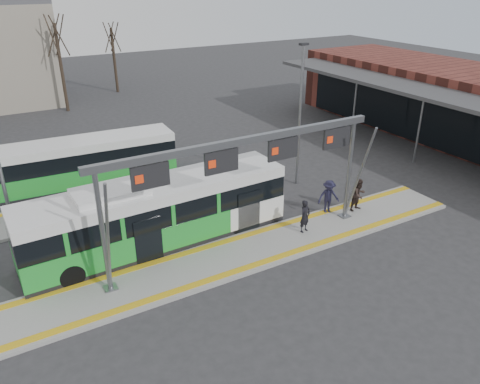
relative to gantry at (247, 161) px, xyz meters
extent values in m
plane|color=#2D2D30|center=(0.35, -0.25, -4.30)|extent=(120.00, 120.00, 0.00)
cube|color=gray|center=(0.35, -0.25, -4.22)|extent=(22.00, 3.00, 0.15)
cube|color=gray|center=(-3.65, 7.75, -4.22)|extent=(20.00, 3.00, 0.15)
cube|color=gold|center=(0.35, 0.90, -4.14)|extent=(22.00, 0.35, 0.02)
cube|color=gold|center=(0.35, -1.40, -4.14)|extent=(22.00, 0.35, 0.02)
cube|color=gold|center=(-3.65, 8.90, -4.14)|extent=(20.00, 0.35, 0.02)
cylinder|color=slate|center=(-6.15, 0.05, -1.62)|extent=(0.20, 0.20, 5.05)
cube|color=slate|center=(-6.15, 0.05, -4.12)|extent=(0.50, 0.50, 0.06)
cylinder|color=slate|center=(-6.15, -0.65, -1.62)|extent=(0.12, 1.46, 4.90)
cylinder|color=slate|center=(5.85, 0.05, -1.62)|extent=(0.20, 0.20, 5.05)
cube|color=slate|center=(5.85, 0.05, -4.12)|extent=(0.50, 0.50, 0.06)
cylinder|color=slate|center=(5.85, -0.65, -1.62)|extent=(0.12, 1.46, 4.90)
cube|color=slate|center=(-0.15, 0.05, 0.90)|extent=(13.00, 0.25, 0.30)
cube|color=black|center=(-4.15, 0.05, 0.20)|extent=(1.50, 0.12, 0.95)
cube|color=red|center=(-4.60, -0.02, 0.20)|extent=(0.32, 0.02, 0.32)
cube|color=black|center=(-1.15, 0.05, 0.20)|extent=(1.50, 0.12, 0.95)
cube|color=red|center=(-1.60, -0.02, 0.20)|extent=(0.32, 0.02, 0.32)
cube|color=black|center=(1.85, 0.05, 0.20)|extent=(1.50, 0.12, 0.95)
cube|color=red|center=(1.40, -0.02, 0.20)|extent=(0.32, 0.02, 0.32)
cube|color=black|center=(4.85, 0.05, 0.20)|extent=(1.50, 0.12, 0.95)
cube|color=red|center=(4.40, -0.02, 0.20)|extent=(0.32, 0.02, 0.32)
cube|color=black|center=(18.15, 3.75, -2.30)|extent=(0.15, 28.00, 3.60)
cube|color=#3F3F42|center=(16.85, 3.75, 0.00)|extent=(4.00, 30.00, 0.25)
cylinder|color=slate|center=(15.15, 3.75, -2.15)|extent=(0.14, 0.14, 4.30)
cylinder|color=slate|center=(15.15, 9.75, -2.15)|extent=(0.14, 0.14, 4.30)
cube|color=black|center=(-3.16, 2.41, -4.12)|extent=(12.16, 2.95, 0.35)
cube|color=green|center=(-3.16, 2.41, -3.37)|extent=(12.16, 2.95, 1.16)
cube|color=black|center=(-3.16, 2.41, -2.29)|extent=(12.16, 2.88, 1.01)
cube|color=white|center=(-3.16, 2.41, -1.53)|extent=(12.16, 2.95, 0.50)
cube|color=orange|center=(2.87, 2.61, -1.63)|extent=(0.11, 1.80, 0.28)
cube|color=white|center=(-5.17, 2.35, -1.13)|extent=(3.08, 1.89, 0.30)
cylinder|color=black|center=(-7.35, 1.14, -3.80)|extent=(1.02, 0.33, 1.01)
cylinder|color=black|center=(-7.42, 3.41, -3.80)|extent=(1.02, 0.33, 1.01)
cylinder|color=black|center=(0.50, 1.40, -3.80)|extent=(1.02, 0.33, 1.01)
cylinder|color=black|center=(0.43, 3.66, -3.80)|extent=(1.02, 0.33, 1.01)
cube|color=black|center=(-4.77, 10.97, -4.14)|extent=(11.19, 3.01, 0.32)
cube|color=green|center=(-4.77, 10.97, -3.45)|extent=(11.19, 3.01, 1.06)
cube|color=black|center=(-4.77, 10.97, -2.46)|extent=(11.18, 2.94, 0.92)
cube|color=white|center=(-4.77, 10.97, -1.76)|extent=(11.19, 3.01, 0.46)
cylinder|color=black|center=(-8.70, 10.18, -3.84)|extent=(0.94, 0.33, 0.92)
cylinder|color=black|center=(-8.58, 12.23, -3.84)|extent=(0.94, 0.33, 0.92)
cylinder|color=black|center=(-1.52, 9.75, -3.84)|extent=(0.94, 0.33, 0.92)
cylinder|color=black|center=(-1.40, 11.80, -3.84)|extent=(0.94, 0.33, 0.92)
imported|color=black|center=(3.15, -0.14, -3.34)|extent=(0.66, 0.52, 1.61)
imported|color=#2E221E|center=(6.93, 0.28, -3.29)|extent=(0.91, 0.74, 1.72)
imported|color=#201F38|center=(5.39, 0.85, -3.26)|extent=(1.28, 0.95, 1.77)
cylinder|color=#382B21|center=(-1.94, 28.45, -0.52)|extent=(0.28, 0.28, 7.56)
cylinder|color=#382B21|center=(4.22, 33.62, -1.12)|extent=(0.28, 0.28, 6.36)
cylinder|color=slate|center=(-8.92, 4.75, -0.32)|extent=(0.16, 0.16, 7.95)
cylinder|color=slate|center=(6.38, 4.87, -0.30)|extent=(0.16, 0.16, 7.99)
cube|color=black|center=(6.38, 4.87, 3.69)|extent=(0.50, 0.25, 0.12)
camera|label=1|loc=(-9.28, -15.47, 7.05)|focal=35.00mm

